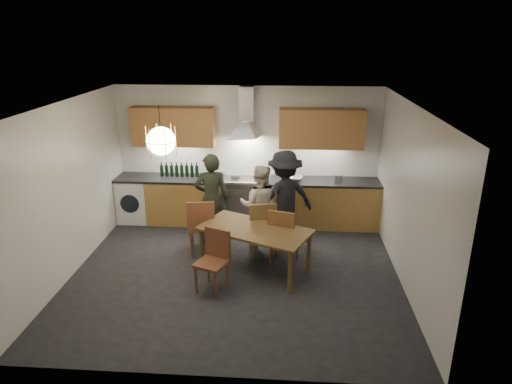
# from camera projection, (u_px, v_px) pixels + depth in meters

# --- Properties ---
(ground) EXTENTS (5.00, 5.00, 0.00)m
(ground) POSITION_uv_depth(u_px,v_px,m) (235.00, 273.00, 7.09)
(ground) COLOR black
(ground) RESTS_ON ground
(room_shell) EXTENTS (5.02, 4.52, 2.61)m
(room_shell) POSITION_uv_depth(u_px,v_px,m) (234.00, 168.00, 6.51)
(room_shell) COLOR white
(room_shell) RESTS_ON ground
(counter_run) EXTENTS (5.00, 0.62, 0.90)m
(counter_run) POSITION_uv_depth(u_px,v_px,m) (248.00, 201.00, 8.76)
(counter_run) COLOR tan
(counter_run) RESTS_ON ground
(range_stove) EXTENTS (0.90, 0.60, 0.92)m
(range_stove) POSITION_uv_depth(u_px,v_px,m) (247.00, 202.00, 8.76)
(range_stove) COLOR silver
(range_stove) RESTS_ON ground
(wall_fixtures) EXTENTS (4.30, 0.54, 1.10)m
(wall_fixtures) POSITION_uv_depth(u_px,v_px,m) (247.00, 127.00, 8.39)
(wall_fixtures) COLOR #C2874A
(wall_fixtures) RESTS_ON ground
(pendant_lamp) EXTENTS (0.43, 0.43, 0.70)m
(pendant_lamp) POSITION_uv_depth(u_px,v_px,m) (161.00, 141.00, 6.35)
(pendant_lamp) COLOR black
(pendant_lamp) RESTS_ON ground
(dining_table) EXTENTS (1.86, 1.45, 0.70)m
(dining_table) POSITION_uv_depth(u_px,v_px,m) (255.00, 234.00, 6.97)
(dining_table) COLOR brown
(dining_table) RESTS_ON ground
(chair_back_left) EXTENTS (0.50, 0.50, 0.98)m
(chair_back_left) POSITION_uv_depth(u_px,v_px,m) (201.00, 224.00, 7.48)
(chair_back_left) COLOR brown
(chair_back_left) RESTS_ON ground
(chair_back_mid) EXTENTS (0.50, 0.50, 0.96)m
(chair_back_mid) POSITION_uv_depth(u_px,v_px,m) (262.00, 225.00, 7.44)
(chair_back_mid) COLOR brown
(chair_back_mid) RESTS_ON ground
(chair_back_right) EXTENTS (0.53, 0.53, 0.95)m
(chair_back_right) POSITION_uv_depth(u_px,v_px,m) (283.00, 233.00, 7.18)
(chair_back_right) COLOR brown
(chair_back_right) RESTS_ON ground
(chair_front) EXTENTS (0.53, 0.53, 0.90)m
(chair_front) POSITION_uv_depth(u_px,v_px,m) (214.00, 256.00, 6.52)
(chair_front) COLOR #592E1C
(chair_front) RESTS_ON ground
(person_left) EXTENTS (0.65, 0.50, 1.61)m
(person_left) POSITION_uv_depth(u_px,v_px,m) (212.00, 199.00, 7.89)
(person_left) COLOR black
(person_left) RESTS_ON ground
(person_mid) EXTENTS (0.73, 0.59, 1.44)m
(person_mid) POSITION_uv_depth(u_px,v_px,m) (260.00, 206.00, 7.80)
(person_mid) COLOR beige
(person_mid) RESTS_ON ground
(person_right) EXTENTS (1.23, 0.99, 1.66)m
(person_right) POSITION_uv_depth(u_px,v_px,m) (284.00, 198.00, 7.85)
(person_right) COLOR black
(person_right) RESTS_ON ground
(mixing_bowl) EXTENTS (0.38, 0.38, 0.08)m
(mixing_bowl) POSITION_uv_depth(u_px,v_px,m) (294.00, 178.00, 8.53)
(mixing_bowl) COLOR silver
(mixing_bowl) RESTS_ON counter_run
(stock_pot) EXTENTS (0.24, 0.24, 0.13)m
(stock_pot) POSITION_uv_depth(u_px,v_px,m) (337.00, 178.00, 8.45)
(stock_pot) COLOR #AFAFB3
(stock_pot) RESTS_ON counter_run
(wine_bottles) EXTENTS (0.75, 0.07, 0.28)m
(wine_bottles) POSITION_uv_depth(u_px,v_px,m) (179.00, 169.00, 8.72)
(wine_bottles) COLOR black
(wine_bottles) RESTS_ON counter_run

